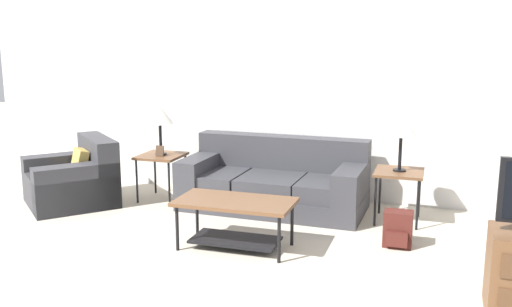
% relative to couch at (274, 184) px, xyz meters
% --- Properties ---
extents(wall_back, '(8.67, 0.06, 2.60)m').
position_rel_couch_xyz_m(wall_back, '(0.00, 0.61, 1.01)').
color(wall_back, white).
rests_on(wall_back, ground_plane).
extents(couch, '(2.16, 1.05, 0.82)m').
position_rel_couch_xyz_m(couch, '(0.00, 0.00, 0.00)').
color(couch, '#38383D').
rests_on(couch, ground_plane).
extents(armchair, '(1.38, 1.38, 0.80)m').
position_rel_couch_xyz_m(armchair, '(-2.37, -0.58, -0.00)').
color(armchair, '#38383D').
rests_on(armchair, ground_plane).
extents(coffee_table, '(1.12, 0.59, 0.48)m').
position_rel_couch_xyz_m(coffee_table, '(0.01, -1.40, 0.06)').
color(coffee_table, brown).
rests_on(coffee_table, ground_plane).
extents(side_table_left, '(0.52, 0.55, 0.57)m').
position_rel_couch_xyz_m(side_table_left, '(-1.44, -0.08, 0.22)').
color(side_table_left, brown).
rests_on(side_table_left, ground_plane).
extents(side_table_right, '(0.52, 0.55, 0.57)m').
position_rel_couch_xyz_m(side_table_right, '(1.44, -0.08, 0.22)').
color(side_table_right, brown).
rests_on(side_table_right, ground_plane).
extents(table_lamp_left, '(0.33, 0.33, 0.61)m').
position_rel_couch_xyz_m(table_lamp_left, '(-1.44, -0.08, 0.77)').
color(table_lamp_left, black).
rests_on(table_lamp_left, side_table_left).
extents(table_lamp_right, '(0.33, 0.33, 0.61)m').
position_rel_couch_xyz_m(table_lamp_right, '(1.44, -0.08, 0.77)').
color(table_lamp_right, black).
rests_on(table_lamp_right, side_table_right).
extents(backpack, '(0.27, 0.27, 0.35)m').
position_rel_couch_xyz_m(backpack, '(1.50, -0.88, -0.12)').
color(backpack, '#4C1E19').
rests_on(backpack, ground_plane).
extents(picture_frame, '(0.10, 0.04, 0.13)m').
position_rel_couch_xyz_m(picture_frame, '(-1.41, -0.17, 0.35)').
color(picture_frame, '#4C3828').
rests_on(picture_frame, side_table_left).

